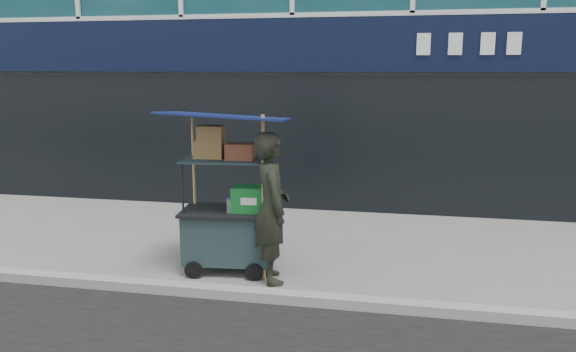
# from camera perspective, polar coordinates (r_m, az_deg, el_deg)

# --- Properties ---
(ground) EXTENTS (80.00, 80.00, 0.00)m
(ground) POSITION_cam_1_polar(r_m,az_deg,el_deg) (6.63, -6.03, -11.50)
(ground) COLOR slate
(ground) RESTS_ON ground
(curb) EXTENTS (80.00, 0.18, 0.12)m
(curb) POSITION_cam_1_polar(r_m,az_deg,el_deg) (6.44, -6.57, -11.67)
(curb) COLOR #97978F
(curb) RESTS_ON ground
(vendor_cart) EXTENTS (1.61, 1.21, 2.04)m
(vendor_cart) POSITION_cam_1_polar(r_m,az_deg,el_deg) (7.04, -6.01, -4.02)
(vendor_cart) COLOR #1B2B2E
(vendor_cart) RESTS_ON ground
(vendor_man) EXTENTS (0.67, 0.78, 1.81)m
(vendor_man) POSITION_cam_1_polar(r_m,az_deg,el_deg) (6.63, -1.72, -3.23)
(vendor_man) COLOR black
(vendor_man) RESTS_ON ground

